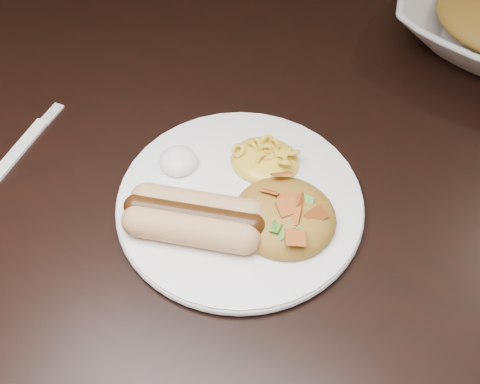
% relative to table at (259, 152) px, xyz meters
% --- Properties ---
extents(floor, '(4.00, 4.00, 0.00)m').
position_rel_table_xyz_m(floor, '(0.00, 0.00, -0.66)').
color(floor, '#351E10').
rests_on(floor, ground).
extents(table, '(1.60, 0.90, 0.75)m').
position_rel_table_xyz_m(table, '(0.00, 0.00, 0.00)').
color(table, black).
rests_on(table, floor).
extents(plate, '(0.33, 0.33, 0.01)m').
position_rel_table_xyz_m(plate, '(0.04, -0.16, 0.10)').
color(plate, white).
rests_on(plate, table).
extents(hotdog, '(0.12, 0.09, 0.03)m').
position_rel_table_xyz_m(hotdog, '(0.01, -0.21, 0.12)').
color(hotdog, '#E69668').
rests_on(hotdog, plate).
extents(mac_and_cheese, '(0.09, 0.08, 0.03)m').
position_rel_table_xyz_m(mac_and_cheese, '(0.04, -0.10, 0.12)').
color(mac_and_cheese, gold).
rests_on(mac_and_cheese, plate).
extents(sour_cream, '(0.05, 0.05, 0.03)m').
position_rel_table_xyz_m(sour_cream, '(-0.04, -0.14, 0.12)').
color(sour_cream, white).
rests_on(sour_cream, plate).
extents(taco_salad, '(0.11, 0.10, 0.05)m').
position_rel_table_xyz_m(taco_salad, '(0.09, -0.17, 0.12)').
color(taco_salad, '#BF4D1C').
rests_on(taco_salad, plate).
extents(fork, '(0.02, 0.13, 0.00)m').
position_rel_table_xyz_m(fork, '(-0.23, -0.19, 0.09)').
color(fork, white).
rests_on(fork, table).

